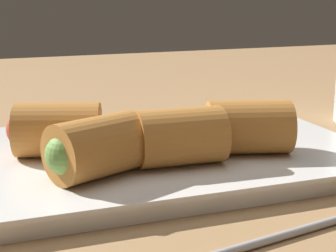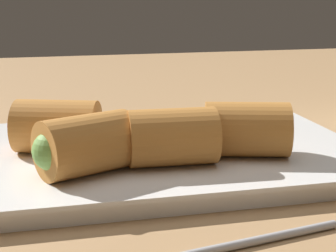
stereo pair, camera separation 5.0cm
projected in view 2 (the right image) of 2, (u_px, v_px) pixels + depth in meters
table_surface at (172, 164)px, 48.29cm from camera, size 180.00×140.00×2.00cm
serving_plate at (168, 155)px, 44.88cm from camera, size 30.20×21.60×1.50cm
roll_front_left at (242, 129)px, 41.68cm from camera, size 7.26×5.61×4.08cm
roll_front_right at (81, 146)px, 37.45cm from camera, size 7.31×6.18×4.08cm
roll_back_left at (52, 126)px, 42.48cm from camera, size 7.28×5.88×4.08cm
roll_back_right at (167, 137)px, 39.48cm from camera, size 7.01×4.36×4.08cm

